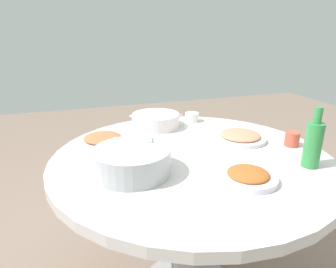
# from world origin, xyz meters

# --- Properties ---
(round_dining_table) EXTENTS (1.17, 1.17, 0.76)m
(round_dining_table) POSITION_xyz_m (0.00, 0.00, 0.60)
(round_dining_table) COLOR #99999E
(round_dining_table) RESTS_ON ground
(rice_bowl) EXTENTS (0.28, 0.28, 0.10)m
(rice_bowl) POSITION_xyz_m (-0.09, 0.27, 0.81)
(rice_bowl) COLOR #B2B5BA
(rice_bowl) RESTS_ON round_dining_table
(soup_bowl) EXTENTS (0.26, 0.27, 0.07)m
(soup_bowl) POSITION_xyz_m (0.41, 0.04, 0.79)
(soup_bowl) COLOR white
(soup_bowl) RESTS_ON round_dining_table
(dish_stirfry) EXTENTS (0.20, 0.20, 0.04)m
(dish_stirfry) POSITION_xyz_m (-0.28, -0.10, 0.77)
(dish_stirfry) COLOR silver
(dish_stirfry) RESTS_ON round_dining_table
(dish_shrimp) EXTENTS (0.24, 0.24, 0.04)m
(dish_shrimp) POSITION_xyz_m (0.08, -0.29, 0.77)
(dish_shrimp) COLOR silver
(dish_shrimp) RESTS_ON round_dining_table
(dish_tofu_braise) EXTENTS (0.24, 0.24, 0.04)m
(dish_tofu_braise) POSITION_xyz_m (0.26, 0.34, 0.77)
(dish_tofu_braise) COLOR silver
(dish_tofu_braise) RESTS_ON round_dining_table
(green_bottle) EXTENTS (0.06, 0.06, 0.23)m
(green_bottle) POSITION_xyz_m (-0.25, -0.39, 0.85)
(green_bottle) COLOR #318A43
(green_bottle) RESTS_ON round_dining_table
(tea_cup_near) EXTENTS (0.06, 0.06, 0.06)m
(tea_cup_near) POSITION_xyz_m (-0.06, -0.47, 0.79)
(tea_cup_near) COLOR #CE4F3B
(tea_cup_near) RESTS_ON round_dining_table
(tea_cup_far) EXTENTS (0.08, 0.08, 0.05)m
(tea_cup_far) POSITION_xyz_m (0.44, -0.19, 0.78)
(tea_cup_far) COLOR white
(tea_cup_far) RESTS_ON round_dining_table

